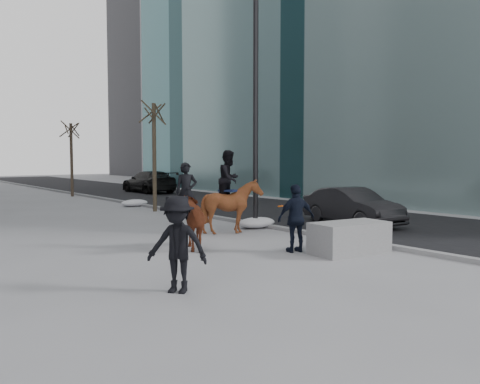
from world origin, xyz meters
TOP-DOWN VIEW (x-y plane):
  - ground at (0.00, 0.00)m, footprint 120.00×120.00m
  - road at (7.00, 10.00)m, footprint 8.00×90.00m
  - curb at (3.00, 10.00)m, footprint 0.25×90.00m
  - planter at (1.63, -1.25)m, footprint 2.10×1.21m
  - car_near at (5.93, 2.30)m, footprint 1.98×4.23m
  - car_far at (7.73, 21.60)m, footprint 2.15×5.15m
  - tree_near at (2.40, 10.65)m, footprint 1.20×1.20m
  - tree_far at (2.40, 21.44)m, footprint 1.20×1.20m
  - mounted_left at (-1.31, 1.71)m, footprint 1.47×1.96m
  - mounted_right at (1.26, 3.30)m, footprint 1.87×1.97m
  - feeder at (0.68, -0.29)m, footprint 1.10×0.98m
  - camera_crew at (-3.73, -1.83)m, footprint 1.21×1.29m
  - lamppost at (2.60, 3.84)m, footprint 0.25×1.49m
  - snow_piles at (2.70, 6.66)m, footprint 1.43×14.75m

SIDE VIEW (x-z plane):
  - ground at x=0.00m, z-range 0.00..0.00m
  - road at x=7.00m, z-range 0.00..0.01m
  - curb at x=3.00m, z-range 0.00..0.12m
  - snow_piles at x=2.70m, z-range -0.01..0.35m
  - planter at x=1.63m, z-range 0.00..0.80m
  - car_near at x=5.93m, z-range 0.00..1.34m
  - car_far at x=7.73m, z-range 0.00..1.49m
  - mounted_left at x=-1.31m, z-range -0.29..2.01m
  - feeder at x=0.68m, z-range 0.00..1.76m
  - camera_crew at x=-3.73m, z-range 0.01..1.76m
  - mounted_right at x=1.26m, z-range -0.26..2.40m
  - tree_far at x=2.40m, z-range 0.00..5.00m
  - tree_near at x=2.40m, z-range 0.00..5.36m
  - lamppost at x=2.60m, z-range 0.45..9.54m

